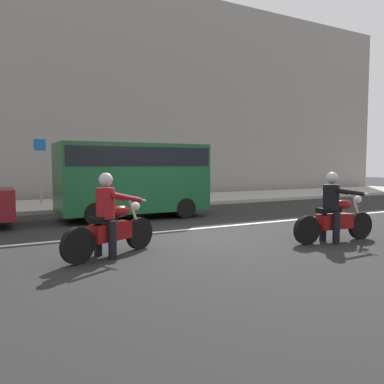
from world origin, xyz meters
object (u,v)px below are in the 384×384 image
at_px(motorcycle_with_rider_crimson, 110,222).
at_px(parked_van_forest_green, 133,175).
at_px(street_sign_post, 40,164).
at_px(motorcycle_with_rider_black_leather, 334,213).

bearing_deg(motorcycle_with_rider_crimson, parked_van_forest_green, 66.10).
distance_m(parked_van_forest_green, street_sign_post, 5.03).
xyz_separation_m(motorcycle_with_rider_black_leather, motorcycle_with_rider_crimson, (-4.70, 1.00, 0.00)).
bearing_deg(parked_van_forest_green, motorcycle_with_rider_black_leather, -64.66).
distance_m(motorcycle_with_rider_black_leather, parked_van_forest_green, 6.25).
bearing_deg(parked_van_forest_green, street_sign_post, 116.16).
height_order(motorcycle_with_rider_black_leather, parked_van_forest_green, parked_van_forest_green).
xyz_separation_m(motorcycle_with_rider_black_leather, parked_van_forest_green, (-2.66, 5.61, 0.71)).
bearing_deg(street_sign_post, motorcycle_with_rider_black_leather, -64.29).
bearing_deg(motorcycle_with_rider_crimson, motorcycle_with_rider_black_leather, -12.03).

